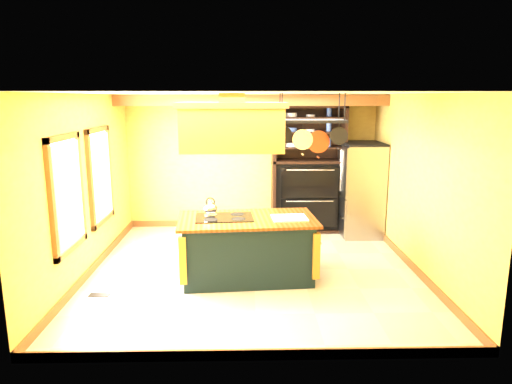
{
  "coord_description": "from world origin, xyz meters",
  "views": [
    {
      "loc": [
        -0.11,
        -6.72,
        2.65
      ],
      "look_at": [
        0.04,
        0.3,
        1.18
      ],
      "focal_mm": 32.0,
      "sensor_mm": 36.0,
      "label": 1
    }
  ],
  "objects_px": {
    "range_hood": "(233,126)",
    "hutch": "(307,183)",
    "refrigerator": "(360,191)",
    "pot_rack": "(311,127)",
    "kitchen_island": "(247,248)"
  },
  "relations": [
    {
      "from": "refrigerator",
      "to": "range_hood",
      "type": "bearing_deg",
      "value": -138.0
    },
    {
      "from": "kitchen_island",
      "to": "hutch",
      "type": "xyz_separation_m",
      "value": [
        1.21,
        2.52,
        0.48
      ]
    },
    {
      "from": "pot_rack",
      "to": "refrigerator",
      "type": "height_order",
      "value": "pot_rack"
    },
    {
      "from": "range_hood",
      "to": "hutch",
      "type": "xyz_separation_m",
      "value": [
        1.41,
        2.52,
        -1.31
      ]
    },
    {
      "from": "hutch",
      "to": "kitchen_island",
      "type": "bearing_deg",
      "value": -115.66
    },
    {
      "from": "range_hood",
      "to": "refrigerator",
      "type": "bearing_deg",
      "value": 42.0
    },
    {
      "from": "pot_rack",
      "to": "hutch",
      "type": "distance_m",
      "value": 2.84
    },
    {
      "from": "pot_rack",
      "to": "hutch",
      "type": "height_order",
      "value": "pot_rack"
    },
    {
      "from": "pot_rack",
      "to": "refrigerator",
      "type": "bearing_deg",
      "value": 59.04
    },
    {
      "from": "pot_rack",
      "to": "range_hood",
      "type": "bearing_deg",
      "value": -179.86
    },
    {
      "from": "pot_rack",
      "to": "kitchen_island",
      "type": "bearing_deg",
      "value": -179.87
    },
    {
      "from": "kitchen_island",
      "to": "range_hood",
      "type": "xyz_separation_m",
      "value": [
        -0.2,
        -0.0,
        1.79
      ]
    },
    {
      "from": "kitchen_island",
      "to": "pot_rack",
      "type": "relative_size",
      "value": 2.07
    },
    {
      "from": "kitchen_island",
      "to": "refrigerator",
      "type": "relative_size",
      "value": 1.18
    },
    {
      "from": "refrigerator",
      "to": "hutch",
      "type": "height_order",
      "value": "hutch"
    }
  ]
}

